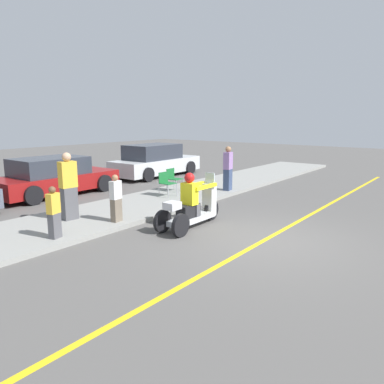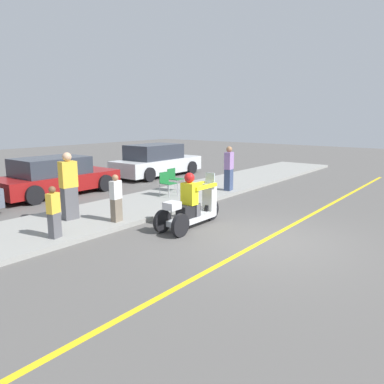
% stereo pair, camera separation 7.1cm
% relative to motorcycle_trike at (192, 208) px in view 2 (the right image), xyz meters
% --- Properties ---
extents(ground_plane, '(60.00, 60.00, 0.00)m').
position_rel_motorcycle_trike_xyz_m(ground_plane, '(0.16, -1.98, -0.52)').
color(ground_plane, '#565451').
extents(lane_stripe, '(24.00, 0.12, 0.01)m').
position_rel_motorcycle_trike_xyz_m(lane_stripe, '(-0.00, -1.98, -0.51)').
color(lane_stripe, gold).
rests_on(lane_stripe, ground).
extents(sidewalk_strip, '(28.00, 2.80, 0.12)m').
position_rel_motorcycle_trike_xyz_m(sidewalk_strip, '(0.16, 2.62, -0.46)').
color(sidewalk_strip, gray).
rests_on(sidewalk_strip, ground).
extents(motorcycle_trike, '(2.25, 0.68, 1.43)m').
position_rel_motorcycle_trike_xyz_m(motorcycle_trike, '(0.00, 0.00, 0.00)').
color(motorcycle_trike, black).
rests_on(motorcycle_trike, ground).
extents(spectator_near_curb, '(0.42, 0.30, 1.63)m').
position_rel_motorcycle_trike_xyz_m(spectator_near_curb, '(4.29, 1.63, 0.39)').
color(spectator_near_curb, '#38476B').
rests_on(spectator_near_curb, sidewalk_strip).
extents(spectator_mid_group, '(0.31, 0.21, 1.24)m').
position_rel_motorcycle_trike_xyz_m(spectator_mid_group, '(-1.11, 1.63, 0.20)').
color(spectator_mid_group, '#726656').
rests_on(spectator_mid_group, sidewalk_strip).
extents(spectator_by_tree, '(0.32, 0.24, 1.18)m').
position_rel_motorcycle_trike_xyz_m(spectator_by_tree, '(-2.87, 1.67, 0.17)').
color(spectator_by_tree, '#515156').
rests_on(spectator_by_tree, sidewalk_strip).
extents(spectator_with_child, '(0.45, 0.30, 1.78)m').
position_rel_motorcycle_trike_xyz_m(spectator_with_child, '(-1.73, 2.77, 0.46)').
color(spectator_with_child, '#515156').
rests_on(spectator_with_child, sidewalk_strip).
extents(folding_chair_curbside, '(0.48, 0.48, 0.82)m').
position_rel_motorcycle_trike_xyz_m(folding_chair_curbside, '(2.97, 3.17, 0.11)').
color(folding_chair_curbside, '#A5A8AD').
rests_on(folding_chair_curbside, sidewalk_strip).
extents(folding_chair_set_back, '(0.48, 0.48, 0.82)m').
position_rel_motorcycle_trike_xyz_m(folding_chair_set_back, '(2.12, 2.77, 0.11)').
color(folding_chair_set_back, '#A5A8AD').
rests_on(folding_chair_set_back, sidewalk_strip).
extents(parked_car_lot_right, '(4.44, 2.07, 1.38)m').
position_rel_motorcycle_trike_xyz_m(parked_car_lot_right, '(0.21, 6.51, 0.14)').
color(parked_car_lot_right, maroon).
rests_on(parked_car_lot_right, ground).
extents(parked_car_lot_center, '(4.65, 2.02, 1.53)m').
position_rel_motorcycle_trike_xyz_m(parked_car_lot_center, '(5.73, 6.66, 0.20)').
color(parked_car_lot_center, silver).
rests_on(parked_car_lot_center, ground).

